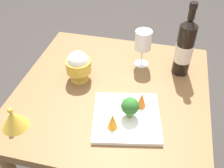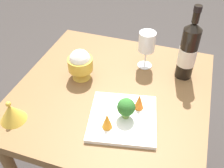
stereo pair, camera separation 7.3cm
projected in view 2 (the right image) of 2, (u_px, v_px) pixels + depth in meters
name	position (u px, v px, depth m)	size (l,w,h in m)	color
dining_table	(112.00, 105.00, 1.19)	(0.81, 0.81, 0.75)	brown
wine_bottle	(188.00, 51.00, 1.10)	(0.08, 0.08, 0.34)	black
wine_glass	(147.00, 43.00, 1.16)	(0.08, 0.08, 0.18)	white
rice_bowl	(80.00, 64.00, 1.14)	(0.11, 0.11, 0.14)	gold
rice_bowl_lid	(11.00, 113.00, 0.97)	(0.10, 0.10, 0.09)	gold
serving_plate	(123.00, 118.00, 0.99)	(0.29, 0.29, 0.02)	white
broccoli_floret	(126.00, 107.00, 0.95)	(0.07, 0.07, 0.09)	#729E4C
carrot_garnish_left	(107.00, 121.00, 0.92)	(0.04, 0.04, 0.07)	orange
carrot_garnish_right	(139.00, 101.00, 0.99)	(0.04, 0.04, 0.07)	orange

